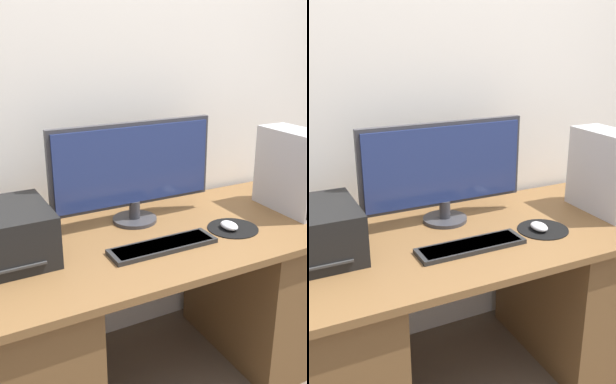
{
  "view_description": "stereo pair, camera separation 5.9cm",
  "coord_description": "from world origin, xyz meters",
  "views": [
    {
      "loc": [
        -0.8,
        -1.11,
        1.51
      ],
      "look_at": [
        -0.01,
        0.38,
        0.92
      ],
      "focal_mm": 42.0,
      "sensor_mm": 36.0,
      "label": 1
    },
    {
      "loc": [
        -0.75,
        -1.13,
        1.51
      ],
      "look_at": [
        -0.01,
        0.38,
        0.92
      ],
      "focal_mm": 42.0,
      "sensor_mm": 36.0,
      "label": 2
    }
  ],
  "objects": [
    {
      "name": "mouse",
      "position": [
        0.3,
        0.28,
        0.75
      ],
      "size": [
        0.06,
        0.09,
        0.03
      ],
      "color": "silver",
      "rests_on": "mousepad"
    },
    {
      "name": "desk",
      "position": [
        0.0,
        0.38,
        0.38
      ],
      "size": [
        1.72,
        0.76,
        0.73
      ],
      "color": "brown",
      "rests_on": "ground_plane"
    },
    {
      "name": "computer_tower",
      "position": [
        0.71,
        0.35,
        0.91
      ],
      "size": [
        0.16,
        0.35,
        0.38
      ],
      "color": "#B2B2B7",
      "rests_on": "desk"
    },
    {
      "name": "wall_back",
      "position": [
        0.0,
        0.81,
        1.35
      ],
      "size": [
        6.4,
        0.05,
        2.7
      ],
      "color": "white",
      "rests_on": "ground_plane"
    },
    {
      "name": "keyboard",
      "position": [
        -0.03,
        0.26,
        0.74
      ],
      "size": [
        0.43,
        0.12,
        0.02
      ],
      "color": "black",
      "rests_on": "desk"
    },
    {
      "name": "mousepad",
      "position": [
        0.32,
        0.28,
        0.73
      ],
      "size": [
        0.22,
        0.22,
        0.0
      ],
      "color": "black",
      "rests_on": "desk"
    },
    {
      "name": "monitor",
      "position": [
        -0.01,
        0.56,
        0.97
      ],
      "size": [
        0.74,
        0.2,
        0.44
      ],
      "color": "#333338",
      "rests_on": "desk"
    }
  ]
}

